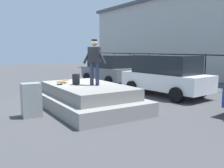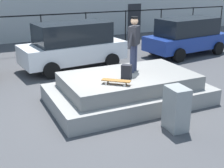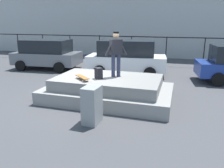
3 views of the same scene
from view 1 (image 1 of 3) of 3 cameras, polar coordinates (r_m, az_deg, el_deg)
The scene contains 9 objects.
ground_plane at distance 10.12m, azimuth -7.61°, elevation -4.52°, with size 60.00×60.00×0.00m, color #424244.
concrete_ledge at distance 9.32m, azimuth -5.74°, elevation -3.08°, with size 4.73×2.82×0.87m.
skateboarder at distance 9.01m, azimuth -4.08°, elevation 5.76°, with size 0.74×0.65×1.66m.
skateboard at distance 9.64m, azimuth -11.27°, elevation 0.66°, with size 0.72×0.67×0.12m.
backpack at distance 9.31m, azimuth -8.26°, elevation 1.11°, with size 0.28×0.20×0.40m, color black.
car_grey_hatchback_near at distance 16.06m, azimuth -0.46°, elevation 3.56°, with size 4.18×2.46×1.82m.
car_white_hatchback_mid at distance 11.97m, azimuth 12.21°, elevation 2.09°, with size 4.47×2.38×1.90m.
utility_box at distance 8.40m, azimuth -18.09°, elevation -3.54°, with size 0.44×0.60×1.10m, color gray.
fence_row at distance 14.89m, azimuth 20.71°, elevation 4.26°, with size 24.06×0.06×1.92m.
Camera 1 is at (9.02, -4.06, 2.15)m, focal length 39.71 mm.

